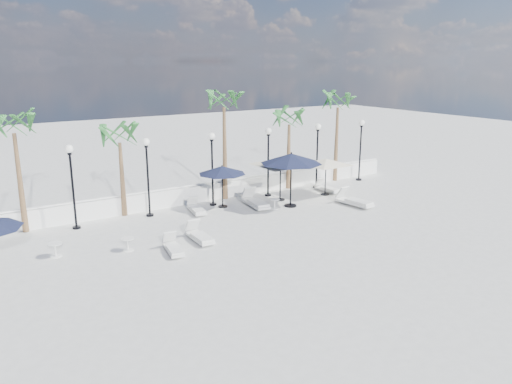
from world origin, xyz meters
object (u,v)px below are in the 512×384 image
lounger_3 (200,236)px  lounger_0 (174,248)px  lounger_2 (196,209)px  lounger_4 (255,202)px  lounger_6 (327,188)px  parasol_navy_right (291,159)px  parasol_cream_sq_b (326,159)px  parasol_cream_sq_a (281,159)px  parasol_navy_mid (222,170)px  lounger_5 (354,201)px

lounger_3 → lounger_0: bearing=-154.0°
lounger_2 → lounger_4: lounger_4 is taller
lounger_6 → parasol_navy_right: bearing=-163.2°
lounger_0 → parasol_cream_sq_b: (10.86, 3.56, 1.85)m
lounger_4 → parasol_cream_sq_a: bearing=18.3°
lounger_0 → parasol_navy_right: parasol_navy_right is taller
lounger_0 → parasol_cream_sq_b: parasol_cream_sq_b is taller
lounger_2 → parasol_navy_mid: 2.37m
lounger_4 → lounger_0: bearing=-142.3°
lounger_2 → lounger_5: bearing=-13.9°
lounger_0 → lounger_2: bearing=64.3°
lounger_3 → lounger_4: lounger_4 is taller
lounger_6 → parasol_navy_right: 4.45m
lounger_2 → lounger_3: lounger_3 is taller
lounger_6 → parasol_cream_sq_b: bearing=-143.9°
lounger_0 → parasol_cream_sq_a: 9.23m
parasol_navy_right → lounger_5: bearing=-30.6°
parasol_cream_sq_a → parasol_navy_right: bearing=-100.9°
lounger_4 → lounger_3: bearing=-140.3°
lounger_3 → lounger_6: lounger_3 is taller
lounger_3 → parasol_cream_sq_b: bearing=19.6°
lounger_6 → parasol_cream_sq_a: parasol_cream_sq_a is taller
lounger_6 → lounger_5: bearing=-105.5°
parasol_cream_sq_b → lounger_0: bearing=-161.9°
lounger_3 → parasol_cream_sq_a: (6.58, 3.36, 2.07)m
lounger_0 → lounger_4: lounger_4 is taller
lounger_2 → parasol_cream_sq_b: size_ratio=0.40×
lounger_5 → lounger_6: size_ratio=1.29×
lounger_3 → parasol_cream_sq_b: parasol_cream_sq_b is taller
lounger_5 → parasol_navy_right: bearing=141.6°
parasol_navy_mid → parasol_cream_sq_b: size_ratio=0.56×
lounger_4 → parasol_cream_sq_b: (4.65, -0.09, 1.79)m
lounger_0 → lounger_3: 1.60m
parasol_navy_mid → parasol_cream_sq_a: (3.28, -0.55, 0.35)m
lounger_4 → parasol_cream_sq_a: parasol_cream_sq_a is taller
lounger_4 → parasol_cream_sq_b: parasol_cream_sq_b is taller
parasol_navy_right → parasol_navy_mid: bearing=149.1°
lounger_4 → lounger_2: bearing=174.2°
lounger_4 → parasol_navy_mid: parasol_navy_mid is taller
lounger_3 → parasol_navy_right: 7.05m
lounger_6 → lounger_4: bearing=-178.6°
lounger_0 → lounger_6: bearing=29.5°
parasol_navy_mid → lounger_5: bearing=-30.8°
lounger_2 → lounger_4: bearing=-3.2°
lounger_2 → parasol_cream_sq_b: bearing=4.0°
parasol_navy_right → parasol_cream_sq_b: (3.06, 0.82, -0.46)m
lounger_0 → parasol_navy_right: (7.80, 2.74, 2.31)m
lounger_0 → lounger_2: size_ratio=0.97×
lounger_4 → lounger_6: 5.19m
parasol_cream_sq_b → lounger_3: bearing=-162.8°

